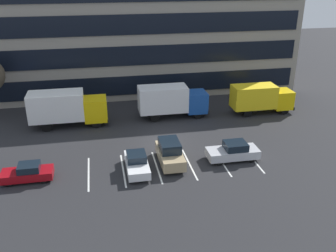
{
  "coord_description": "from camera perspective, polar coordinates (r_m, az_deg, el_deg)",
  "views": [
    {
      "loc": [
        -5.67,
        -31.53,
        15.6
      ],
      "look_at": [
        0.53,
        0.63,
        1.4
      ],
      "focal_mm": 40.16,
      "sensor_mm": 36.0,
      "label": 1
    }
  ],
  "objects": [
    {
      "name": "sedan_silver",
      "position": [
        32.84,
        9.87,
        -3.82
      ],
      "size": [
        4.44,
        1.86,
        1.59
      ],
      "color": "silver",
      "rests_on": "ground_plane"
    },
    {
      "name": "ground_plane",
      "position": [
        35.63,
        -0.65,
        -2.53
      ],
      "size": [
        120.0,
        120.0,
        0.0
      ],
      "primitive_type": "plane",
      "color": "#262628"
    },
    {
      "name": "sedan_white",
      "position": [
        30.76,
        -4.76,
        -5.61
      ],
      "size": [
        1.75,
        4.17,
        1.49
      ],
      "color": "white",
      "rests_on": "ground_plane"
    },
    {
      "name": "box_truck_blue",
      "position": [
        40.9,
        0.53,
        3.99
      ],
      "size": [
        7.59,
        2.51,
        3.52
      ],
      "color": "#194799",
      "rests_on": "ground_plane"
    },
    {
      "name": "box_truck_yellow",
      "position": [
        39.9,
        -15.13,
        2.79
      ],
      "size": [
        7.96,
        2.64,
        3.69
      ],
      "color": "yellow",
      "rests_on": "ground_plane"
    },
    {
      "name": "office_building",
      "position": [
        50.51,
        -4.45,
        13.8
      ],
      "size": [
        39.82,
        11.13,
        14.4
      ],
      "color": "gray",
      "rests_on": "ground_plane"
    },
    {
      "name": "lot_markings",
      "position": [
        31.73,
        0.81,
        -6.0
      ],
      "size": [
        14.14,
        5.4,
        0.01
      ],
      "color": "silver",
      "rests_on": "ground_plane"
    },
    {
      "name": "box_truck_yellow_all",
      "position": [
        43.39,
        13.92,
        4.23
      ],
      "size": [
        7.01,
        2.32,
        3.25
      ],
      "color": "yellow",
      "rests_on": "ground_plane"
    },
    {
      "name": "suv_tan",
      "position": [
        31.69,
        0.28,
        -4.08
      ],
      "size": [
        1.85,
        4.37,
        1.98
      ],
      "color": "tan",
      "rests_on": "ground_plane"
    },
    {
      "name": "sedan_maroon",
      "position": [
        31.35,
        -20.52,
        -6.67
      ],
      "size": [
        3.9,
        1.63,
        1.4
      ],
      "color": "maroon",
      "rests_on": "ground_plane"
    }
  ]
}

